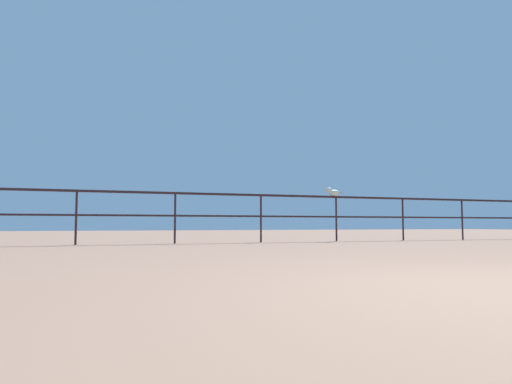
{
  "coord_description": "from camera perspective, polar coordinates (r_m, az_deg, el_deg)",
  "views": [
    {
      "loc": [
        -2.7,
        -1.84,
        0.4
      ],
      "look_at": [
        0.68,
        7.33,
        1.11
      ],
      "focal_mm": 31.75,
      "sensor_mm": 36.0,
      "label": 1
    }
  ],
  "objects": [
    {
      "name": "seagull_on_rail",
      "position": [
        11.19,
        9.69,
        -0.02
      ],
      "size": [
        0.44,
        0.2,
        0.21
      ],
      "color": "silver",
      "rests_on": "pier_railing"
    },
    {
      "name": "pier_railing",
      "position": [
        10.04,
        -4.62,
        -1.79
      ],
      "size": [
        25.58,
        0.05,
        1.1
      ],
      "color": "black",
      "rests_on": "ground_plane"
    }
  ]
}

